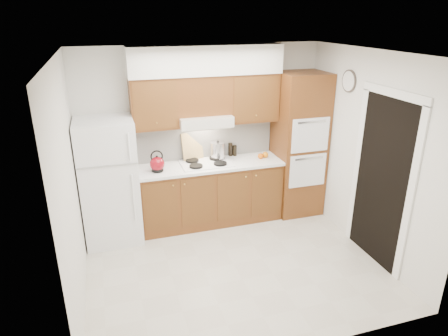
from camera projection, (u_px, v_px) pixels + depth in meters
name	position (u px, v px, depth m)	size (l,w,h in m)	color
floor	(234.00, 264.00, 5.10)	(3.60, 3.60, 0.00)	beige
ceiling	(236.00, 54.00, 4.15)	(3.60, 3.60, 0.00)	white
wall_back	(202.00, 134.00, 5.96)	(3.60, 0.02, 2.60)	silver
wall_left	(70.00, 188.00, 4.13)	(0.02, 3.00, 2.60)	silver
wall_right	(367.00, 154.00, 5.12)	(0.02, 3.00, 2.60)	silver
fridge	(109.00, 181.00, 5.41)	(0.75, 0.72, 1.72)	white
base_cabinets	(210.00, 194.00, 6.01)	(2.11, 0.60, 0.90)	brown
countertop	(210.00, 165.00, 5.83)	(2.13, 0.62, 0.04)	white
backsplash	(204.00, 140.00, 5.98)	(2.11, 0.03, 0.56)	white
oven_cabinet	(299.00, 145.00, 6.14)	(0.70, 0.65, 2.20)	brown
upper_cab_left	(154.00, 103.00, 5.42)	(0.63, 0.33, 0.70)	brown
upper_cab_right	(252.00, 97.00, 5.81)	(0.73, 0.33, 0.70)	brown
range_hood	(204.00, 120.00, 5.65)	(0.75, 0.45, 0.15)	silver
upper_cab_over_hood	(203.00, 95.00, 5.58)	(0.75, 0.33, 0.55)	brown
soffit	(206.00, 60.00, 5.41)	(2.13, 0.36, 0.40)	silver
cooktop	(206.00, 163.00, 5.82)	(0.74, 0.50, 0.01)	white
doorway	(381.00, 183.00, 4.90)	(0.02, 0.90, 2.10)	black
wall_clock	(349.00, 81.00, 5.30)	(0.30, 0.30, 0.02)	#3F3833
kettle	(157.00, 164.00, 5.50)	(0.20, 0.20, 0.20)	maroon
cutting_board	(192.00, 147.00, 5.93)	(0.32, 0.02, 0.43)	tan
stock_pot	(218.00, 150.00, 5.96)	(0.22, 0.22, 0.23)	silver
condiment_a	(230.00, 149.00, 6.13)	(0.06, 0.06, 0.20)	black
condiment_b	(230.00, 150.00, 6.12)	(0.06, 0.06, 0.20)	black
condiment_c	(235.00, 151.00, 6.13)	(0.06, 0.06, 0.17)	black
orange_near	(261.00, 156.00, 6.01)	(0.08, 0.08, 0.08)	#E0460B
orange_far	(265.00, 155.00, 6.06)	(0.09, 0.09, 0.09)	orange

